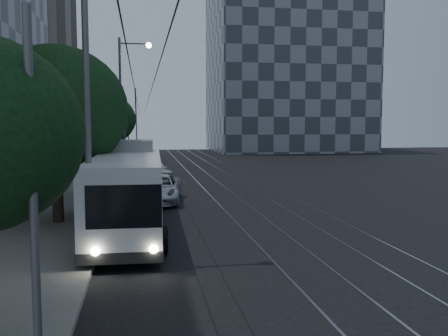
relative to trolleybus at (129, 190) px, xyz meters
name	(u,v)px	position (x,y,z in m)	size (l,w,h in m)	color
ground	(239,234)	(4.10, -1.26, -1.58)	(120.00, 120.00, 0.00)	black
sidewalk	(89,178)	(-3.40, 18.74, -1.51)	(5.00, 90.00, 0.15)	slate
tram_rails	(221,176)	(6.60, 18.74, -1.57)	(4.52, 90.00, 0.02)	gray
overhead_wires	(123,132)	(-0.87, 18.74, 1.89)	(2.23, 90.00, 6.00)	black
building_distant_right	(286,70)	(22.10, 53.74, 10.42)	(22.00, 18.00, 24.00)	#383F47
trolleybus	(129,190)	(0.00, 0.00, 0.00)	(2.68, 11.56, 5.63)	silver
pickup_silver	(157,189)	(1.27, 6.74, -0.85)	(2.42, 5.24, 1.46)	silver
car_white_a	(154,171)	(1.40, 17.34, -0.90)	(1.62, 4.02, 1.37)	#B4B4B8
car_white_b	(154,170)	(1.40, 18.24, -0.92)	(1.84, 4.53, 1.31)	silver
car_white_c	(143,164)	(0.56, 23.24, -0.87)	(1.51, 4.34, 1.43)	#B2B2B7
car_white_d	(135,158)	(-0.20, 31.25, -0.88)	(1.66, 4.13, 1.41)	silver
tree_1	(55,110)	(-2.90, 1.55, 3.10)	(5.78, 5.78, 7.29)	#2E2119
tree_2	(88,128)	(-2.40, 9.25, 2.31)	(3.93, 3.93, 5.68)	#2E2119
tree_3	(101,126)	(-2.40, 18.24, 2.34)	(3.93, 3.93, 5.72)	#2E2119
tree_4	(107,119)	(-2.40, 25.36, 2.89)	(4.85, 4.85, 6.67)	#2E2119
tree_5	(110,120)	(-2.72, 34.57, 2.94)	(5.34, 5.34, 6.94)	#2E2119
streetlamp_near	(100,52)	(-0.68, -3.89, 4.72)	(2.53, 0.44, 10.50)	#5C5C5F
streetlamp_far	(126,94)	(-0.68, 21.38, 4.92)	(2.60, 0.44, 10.87)	#5C5C5F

